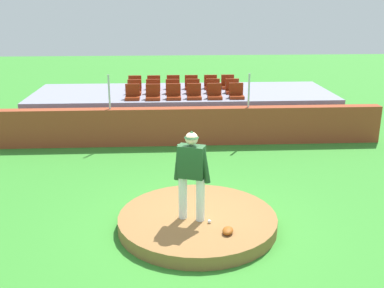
{
  "coord_description": "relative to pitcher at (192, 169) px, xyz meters",
  "views": [
    {
      "loc": [
        -0.59,
        -8.41,
        4.47
      ],
      "look_at": [
        0.0,
        1.98,
        1.16
      ],
      "focal_mm": 42.71,
      "sensor_mm": 36.0,
      "label": 1
    }
  ],
  "objects": [
    {
      "name": "stadium_chair_2",
      "position": [
        -0.22,
        6.86,
        0.09
      ],
      "size": [
        0.48,
        0.44,
        0.5
      ],
      "rotation": [
        0.0,
        0.0,
        3.14
      ],
      "color": "maroon",
      "rests_on": "bleacher_platform"
    },
    {
      "name": "stadium_chair_8",
      "position": [
        -0.24,
        7.76,
        0.09
      ],
      "size": [
        0.48,
        0.44,
        0.5
      ],
      "rotation": [
        0.0,
        0.0,
        3.14
      ],
      "color": "maroon",
      "rests_on": "bleacher_platform"
    },
    {
      "name": "ground_plane",
      "position": [
        0.13,
        0.15,
        -1.33
      ],
      "size": [
        60.0,
        60.0,
        0.0
      ],
      "primitive_type": "plane",
      "color": "#35862C"
    },
    {
      "name": "bleacher_platform",
      "position": [
        0.13,
        8.14,
        -0.7
      ],
      "size": [
        10.73,
        3.61,
        1.26
      ],
      "primitive_type": "cube",
      "color": "gray",
      "rests_on": "ground_plane"
    },
    {
      "name": "stadium_chair_11",
      "position": [
        1.89,
        7.74,
        0.09
      ],
      "size": [
        0.48,
        0.44,
        0.5
      ],
      "rotation": [
        0.0,
        0.0,
        3.14
      ],
      "color": "maroon",
      "rests_on": "bleacher_platform"
    },
    {
      "name": "stadium_chair_0",
      "position": [
        -1.6,
        6.89,
        0.09
      ],
      "size": [
        0.48,
        0.44,
        0.5
      ],
      "rotation": [
        0.0,
        0.0,
        3.14
      ],
      "color": "maroon",
      "rests_on": "bleacher_platform"
    },
    {
      "name": "stadium_chair_1",
      "position": [
        -0.91,
        6.84,
        0.09
      ],
      "size": [
        0.48,
        0.44,
        0.5
      ],
      "rotation": [
        0.0,
        0.0,
        3.14
      ],
      "color": "maroon",
      "rests_on": "bleacher_platform"
    },
    {
      "name": "stadium_chair_5",
      "position": [
        1.91,
        6.88,
        0.09
      ],
      "size": [
        0.48,
        0.44,
        0.5
      ],
      "rotation": [
        0.0,
        0.0,
        3.14
      ],
      "color": "maroon",
      "rests_on": "bleacher_platform"
    },
    {
      "name": "stadium_chair_15",
      "position": [
        0.47,
        8.64,
        0.09
      ],
      "size": [
        0.48,
        0.44,
        0.5
      ],
      "rotation": [
        0.0,
        0.0,
        3.14
      ],
      "color": "maroon",
      "rests_on": "bleacher_platform"
    },
    {
      "name": "fence_post_right",
      "position": [
        2.13,
        5.79,
        0.4
      ],
      "size": [
        0.06,
        0.06,
        1.07
      ],
      "primitive_type": "cylinder",
      "color": "silver",
      "rests_on": "brick_barrier"
    },
    {
      "name": "brick_barrier",
      "position": [
        0.13,
        5.79,
        -0.73
      ],
      "size": [
        12.59,
        0.4,
        1.2
      ],
      "primitive_type": "cube",
      "color": "#993F25",
      "rests_on": "ground_plane"
    },
    {
      "name": "pitchers_mound",
      "position": [
        0.13,
        0.15,
        -1.2
      ],
      "size": [
        3.24,
        3.24,
        0.26
      ],
      "primitive_type": "cylinder",
      "color": "olive",
      "rests_on": "ground_plane"
    },
    {
      "name": "pitcher",
      "position": [
        0.0,
        0.0,
        0.0
      ],
      "size": [
        0.74,
        0.42,
        1.84
      ],
      "rotation": [
        0.0,
        0.0,
        -0.35
      ],
      "color": "white",
      "rests_on": "pitchers_mound"
    },
    {
      "name": "stadium_chair_12",
      "position": [
        -1.63,
        8.65,
        0.09
      ],
      "size": [
        0.48,
        0.44,
        0.5
      ],
      "rotation": [
        0.0,
        0.0,
        3.14
      ],
      "color": "maroon",
      "rests_on": "bleacher_platform"
    },
    {
      "name": "stadium_chair_6",
      "position": [
        -1.59,
        7.75,
        0.09
      ],
      "size": [
        0.48,
        0.44,
        0.5
      ],
      "rotation": [
        0.0,
        0.0,
        3.14
      ],
      "color": "maroon",
      "rests_on": "bleacher_platform"
    },
    {
      "name": "stadium_chair_10",
      "position": [
        1.21,
        7.78,
        0.09
      ],
      "size": [
        0.48,
        0.44,
        0.5
      ],
      "rotation": [
        0.0,
        0.0,
        3.14
      ],
      "color": "maroon",
      "rests_on": "bleacher_platform"
    },
    {
      "name": "fielding_glove",
      "position": [
        0.65,
        -0.63,
        -1.01
      ],
      "size": [
        0.28,
        0.35,
        0.11
      ],
      "primitive_type": "ellipsoid",
      "rotation": [
        0.0,
        0.0,
        1.27
      ],
      "color": "#904613",
      "rests_on": "pitchers_mound"
    },
    {
      "name": "stadium_chair_16",
      "position": [
        1.2,
        8.65,
        0.09
      ],
      "size": [
        0.48,
        0.44,
        0.5
      ],
      "rotation": [
        0.0,
        0.0,
        3.14
      ],
      "color": "maroon",
      "rests_on": "bleacher_platform"
    },
    {
      "name": "stadium_chair_17",
      "position": [
        1.85,
        8.66,
        0.09
      ],
      "size": [
        0.48,
        0.44,
        0.5
      ],
      "rotation": [
        0.0,
        0.0,
        3.14
      ],
      "color": "maroon",
      "rests_on": "bleacher_platform"
    },
    {
      "name": "stadium_chair_13",
      "position": [
        -0.93,
        8.63,
        0.09
      ],
      "size": [
        0.48,
        0.44,
        0.5
      ],
      "rotation": [
        0.0,
        0.0,
        3.14
      ],
      "color": "maroon",
      "rests_on": "bleacher_platform"
    },
    {
      "name": "baseball",
      "position": [
        0.34,
        -0.2,
        -1.03
      ],
      "size": [
        0.07,
        0.07,
        0.07
      ],
      "primitive_type": "sphere",
      "color": "white",
      "rests_on": "pitchers_mound"
    },
    {
      "name": "stadium_chair_9",
      "position": [
        0.48,
        7.77,
        0.09
      ],
      "size": [
        0.48,
        0.44,
        0.5
      ],
      "rotation": [
        0.0,
        0.0,
        3.14
      ],
      "color": "maroon",
      "rests_on": "bleacher_platform"
    },
    {
      "name": "fence_post_left",
      "position": [
        -2.23,
        5.79,
        0.4
      ],
      "size": [
        0.06,
        0.06,
        1.07
      ],
      "primitive_type": "cylinder",
      "color": "silver",
      "rests_on": "brick_barrier"
    },
    {
      "name": "stadium_chair_7",
      "position": [
        -0.94,
        7.77,
        0.09
      ],
      "size": [
        0.48,
        0.44,
        0.5
      ],
      "rotation": [
        0.0,
        0.0,
        3.14
      ],
      "color": "maroon",
      "rests_on": "bleacher_platform"
    },
    {
      "name": "stadium_chair_14",
      "position": [
        -0.2,
        8.66,
        0.09
      ],
      "size": [
        0.48,
        0.44,
        0.5
      ],
      "rotation": [
        0.0,
        0.0,
        3.14
      ],
      "color": "maroon",
      "rests_on": "bleacher_platform"
    },
    {
      "name": "stadium_chair_3",
      "position": [
        0.47,
        6.87,
        0.09
      ],
      "size": [
        0.48,
        0.44,
        0.5
      ],
      "rotation": [
        0.0,
        0.0,
        3.14
      ],
      "color": "maroon",
      "rests_on": "bleacher_platform"
    },
    {
      "name": "stadium_chair_4",
      "position": [
        1.16,
        6.86,
        0.09
      ],
      "size": [
        0.48,
        0.44,
        0.5
      ],
      "rotation": [
        0.0,
        0.0,
        3.14
      ],
      "color": "maroon",
      "rests_on": "bleacher_platform"
    }
  ]
}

